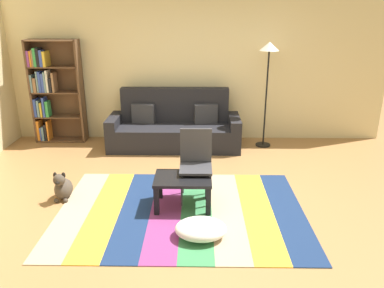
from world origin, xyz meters
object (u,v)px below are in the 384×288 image
bookshelf (51,91)px  dog (63,187)px  tv_remote (183,175)px  folding_chair (196,159)px  couch (174,128)px  standing_lamp (269,60)px  coffee_table (183,183)px  pouf (201,229)px

bookshelf → dog: 2.58m
tv_remote → folding_chair: 0.30m
couch → bookshelf: bearing=172.7°
bookshelf → couch: bearing=-7.3°
couch → dog: (-1.31, -2.01, -0.18)m
dog → standing_lamp: (2.89, 2.06, 1.34)m
coffee_table → folding_chair: bearing=59.0°
bookshelf → standing_lamp: (3.79, -0.23, 0.57)m
dog → folding_chair: size_ratio=0.44×
couch → bookshelf: (-2.21, 0.28, 0.59)m
bookshelf → folding_chair: bookshelf is taller
folding_chair → coffee_table: bearing=-78.4°
couch → dog: bearing=-123.1°
bookshelf → standing_lamp: size_ratio=1.01×
bookshelf → coffee_table: 3.53m
bookshelf → folding_chair: bearing=-40.5°
couch → coffee_table: size_ratio=3.28×
bookshelf → pouf: 4.21m
couch → tv_remote: (0.23, -2.16, 0.07)m
coffee_table → dog: size_ratio=1.73×
standing_lamp → dog: bearing=-144.5°
dog → folding_chair: 1.74m
couch → tv_remote: bearing=-83.8°
pouf → folding_chair: 1.03m
pouf → dog: dog is taller
couch → dog: size_ratio=5.69×
coffee_table → standing_lamp: bearing=59.0°
standing_lamp → pouf: bearing=-111.2°
folding_chair → couch: bearing=144.0°
dog → standing_lamp: standing_lamp is taller
standing_lamp → tv_remote: bearing=-121.3°
bookshelf → coffee_table: bearing=-45.4°
dog → folding_chair: bearing=2.5°
couch → pouf: couch is taller
couch → pouf: (0.45, -2.87, -0.23)m
couch → pouf: 2.91m
bookshelf → standing_lamp: bookshelf is taller
coffee_table → standing_lamp: (1.35, 2.24, 1.18)m
standing_lamp → folding_chair: (-1.19, -1.99, -0.97)m
dog → tv_remote: size_ratio=2.65×
couch → folding_chair: bearing=-78.7°
coffee_table → pouf: bearing=-72.4°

